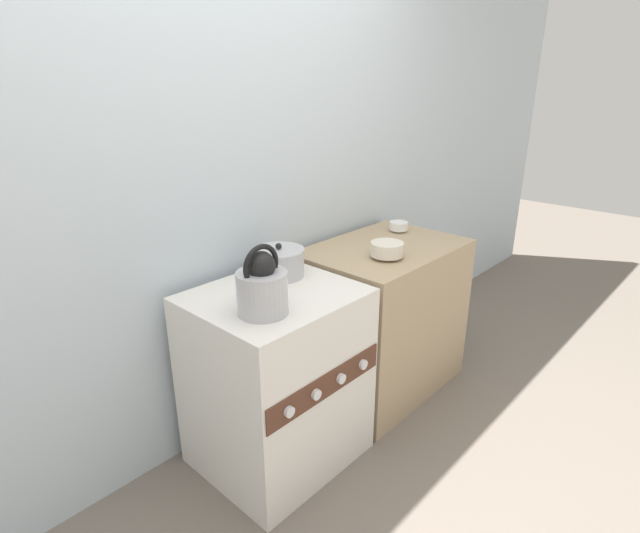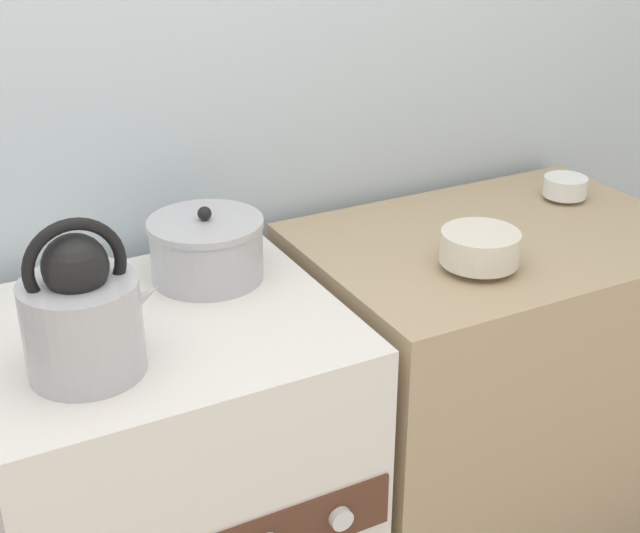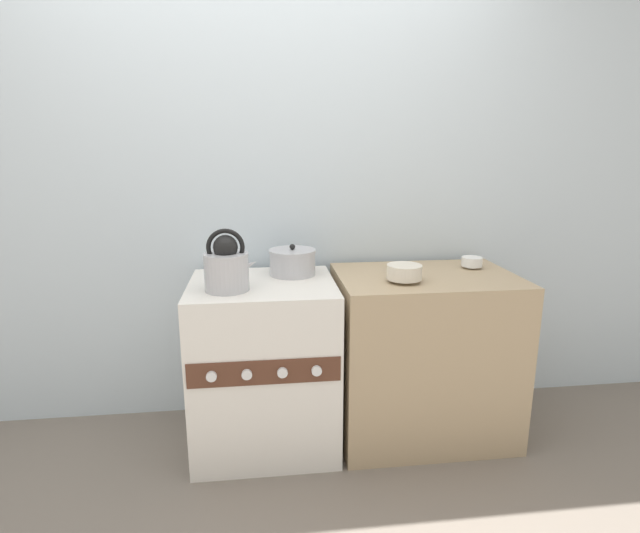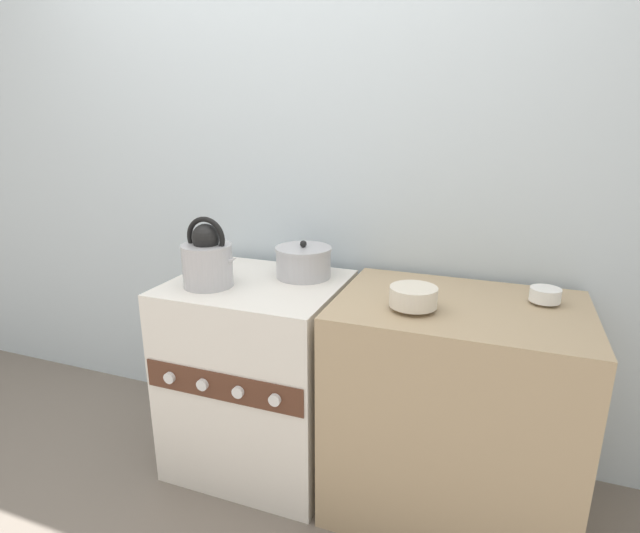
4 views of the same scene
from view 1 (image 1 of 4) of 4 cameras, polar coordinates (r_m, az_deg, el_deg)
ground_plane at (r=2.37m, az=0.69°, el=-23.64°), size 12.00×12.00×0.00m
wall_back at (r=2.24m, az=-12.25°, el=9.76°), size 7.00×0.06×2.50m
stove at (r=2.28m, az=-4.92°, el=-12.58°), size 0.68×0.61×0.82m
counter at (r=2.80m, az=7.09°, el=-5.79°), size 0.86×0.60×0.83m
kettle at (r=1.87m, az=-6.59°, el=-2.32°), size 0.24×0.19×0.27m
cooking_pot at (r=2.24m, az=-4.70°, el=0.48°), size 0.23×0.23×0.15m
enamel_bowl at (r=2.45m, az=7.66°, el=1.97°), size 0.16×0.16×0.08m
small_ceramic_bowl at (r=2.90m, az=8.98°, el=4.60°), size 0.10×0.10×0.06m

